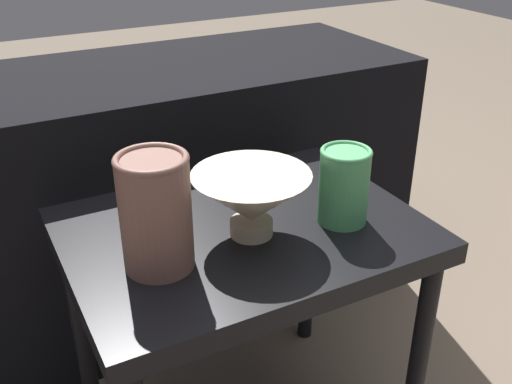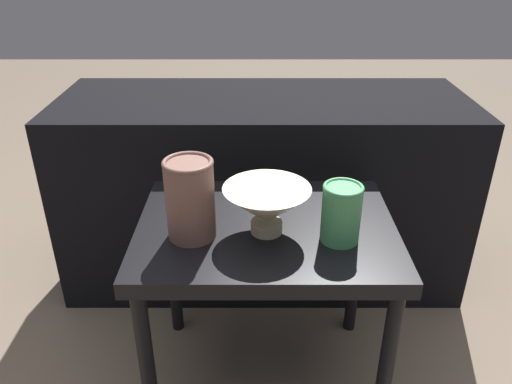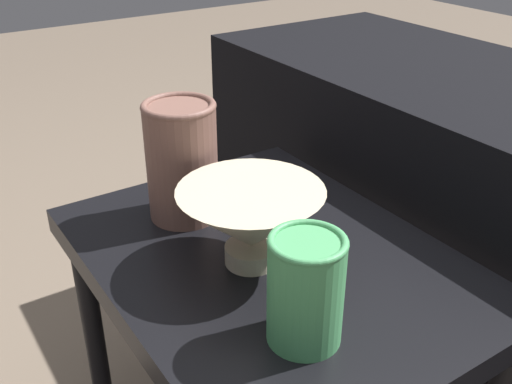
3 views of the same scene
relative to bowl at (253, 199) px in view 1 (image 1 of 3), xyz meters
name	(u,v)px [view 1 (image 1 of 3)]	position (x,y,z in m)	size (l,w,h in m)	color
table	(243,255)	(0.00, 0.03, -0.13)	(0.62, 0.47, 0.51)	black
couch_backdrop	(151,192)	(0.00, 0.57, -0.25)	(1.35, 0.50, 0.66)	black
bowl	(253,199)	(0.00, 0.00, 0.00)	(0.20, 0.20, 0.12)	#C1B293
vase_textured_left	(156,211)	(-0.18, -0.02, 0.03)	(0.11, 0.11, 0.19)	brown
vase_colorful_right	(344,185)	(0.16, -0.03, 0.00)	(0.09, 0.09, 0.14)	#47995B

